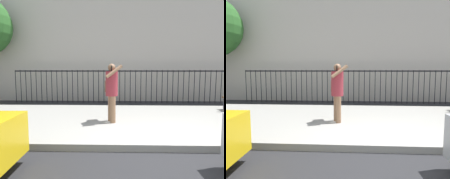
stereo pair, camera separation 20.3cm
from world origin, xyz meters
The scene contains 5 objects.
ground_plane centered at (0.00, 0.00, 0.00)m, with size 60.00×60.00×0.00m, color #28282B.
sidewalk centered at (0.00, 2.20, 0.07)m, with size 28.00×4.40×0.15m, color #9E9B93.
building_facade centered at (0.00, 8.50, 4.93)m, with size 28.00×4.00×9.86m, color beige.
iron_fence centered at (0.00, 5.90, 1.02)m, with size 12.03×0.04×1.60m.
pedestrian_on_phone centered at (-1.17, 1.78, 1.10)m, with size 0.53×0.72×1.64m.
Camera 2 is at (-0.79, -3.83, 1.63)m, focal length 32.36 mm.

